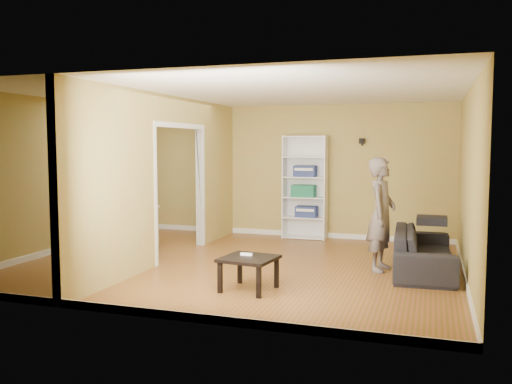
# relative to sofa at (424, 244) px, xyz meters

# --- Properties ---
(room_shell) EXTENTS (6.50, 6.50, 6.50)m
(room_shell) POSITION_rel_sofa_xyz_m (-2.70, -0.37, 0.90)
(room_shell) COLOR brown
(room_shell) RESTS_ON ground
(partition) EXTENTS (0.22, 5.50, 2.60)m
(partition) POSITION_rel_sofa_xyz_m (-3.90, -0.37, 0.90)
(partition) COLOR #B68C44
(partition) RESTS_ON ground
(wall_speaker) EXTENTS (0.10, 0.10, 0.10)m
(wall_speaker) POSITION_rel_sofa_xyz_m (-1.20, 2.32, 1.50)
(wall_speaker) COLOR black
(wall_speaker) RESTS_ON room_shell
(sofa) EXTENTS (2.13, 0.98, 0.80)m
(sofa) POSITION_rel_sofa_xyz_m (0.00, 0.00, 0.00)
(sofa) COLOR black
(sofa) RESTS_ON ground
(person) EXTENTS (0.78, 0.65, 1.93)m
(person) POSITION_rel_sofa_xyz_m (-0.60, -0.14, 0.57)
(person) COLOR slate
(person) RESTS_ON ground
(bookshelf) EXTENTS (0.85, 0.37, 2.01)m
(bookshelf) POSITION_rel_sofa_xyz_m (-2.26, 2.24, 0.60)
(bookshelf) COLOR white
(bookshelf) RESTS_ON ground
(paper_box_navy_a) EXTENTS (0.41, 0.27, 0.21)m
(paper_box_navy_a) POSITION_rel_sofa_xyz_m (-2.23, 2.19, 0.13)
(paper_box_navy_a) COLOR navy
(paper_box_navy_a) RESTS_ON bookshelf
(paper_box_teal) EXTENTS (0.45, 0.29, 0.23)m
(paper_box_teal) POSITION_rel_sofa_xyz_m (-2.29, 2.19, 0.53)
(paper_box_teal) COLOR #0F6D74
(paper_box_teal) RESTS_ON bookshelf
(paper_box_navy_b) EXTENTS (0.42, 0.27, 0.22)m
(paper_box_navy_b) POSITION_rel_sofa_xyz_m (-2.26, 2.19, 0.92)
(paper_box_navy_b) COLOR #121349
(paper_box_navy_b) RESTS_ON bookshelf
(coffee_table) EXTENTS (0.64, 0.64, 0.42)m
(coffee_table) POSITION_rel_sofa_xyz_m (-2.08, -1.76, -0.04)
(coffee_table) COLOR black
(coffee_table) RESTS_ON ground
(game_controller) EXTENTS (0.15, 0.04, 0.03)m
(game_controller) POSITION_rel_sofa_xyz_m (-2.13, -1.68, 0.04)
(game_controller) COLOR white
(game_controller) RESTS_ON coffee_table
(dining_table) EXTENTS (1.15, 0.77, 0.72)m
(dining_table) POSITION_rel_sofa_xyz_m (-5.20, 0.33, 0.24)
(dining_table) COLOR beige
(dining_table) RESTS_ON ground
(chair_left) EXTENTS (0.49, 0.49, 0.95)m
(chair_left) POSITION_rel_sofa_xyz_m (-5.93, 0.27, 0.07)
(chair_left) COLOR tan
(chair_left) RESTS_ON ground
(chair_near) EXTENTS (0.45, 0.45, 0.92)m
(chair_near) POSITION_rel_sofa_xyz_m (-5.07, -0.28, 0.06)
(chair_near) COLOR tan
(chair_near) RESTS_ON ground
(chair_far) EXTENTS (0.58, 0.58, 1.04)m
(chair_far) POSITION_rel_sofa_xyz_m (-5.07, 0.93, 0.12)
(chair_far) COLOR tan
(chair_far) RESTS_ON ground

